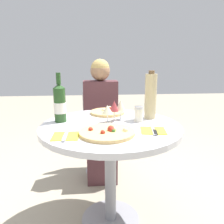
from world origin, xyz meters
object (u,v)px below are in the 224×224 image
object	(u,v)px
dining_table	(110,144)
wine_bottle	(60,103)
seated_diner	(101,124)
chair_behind_diner	(101,132)
tall_carafe	(151,96)
pizza_large	(107,132)

from	to	relation	value
dining_table	wine_bottle	bearing A→B (deg)	163.26
seated_diner	wine_bottle	size ratio (longest dim) A/B	3.48
dining_table	chair_behind_diner	xyz separation A→B (m)	(-0.04, 0.83, -0.20)
dining_table	tall_carafe	world-z (taller)	tall_carafe
seated_diner	pizza_large	size ratio (longest dim) A/B	3.62
pizza_large	tall_carafe	size ratio (longest dim) A/B	0.94
seated_diner	tall_carafe	xyz separation A→B (m)	(0.34, -0.56, 0.38)
dining_table	chair_behind_diner	bearing A→B (deg)	92.59
dining_table	tall_carafe	bearing A→B (deg)	24.51
chair_behind_diner	seated_diner	xyz separation A→B (m)	(-0.00, -0.13, 0.12)
dining_table	tall_carafe	xyz separation A→B (m)	(0.31, 0.14, 0.30)
pizza_large	tall_carafe	xyz separation A→B (m)	(0.34, 0.33, 0.16)
pizza_large	wine_bottle	distance (m)	0.45
pizza_large	wine_bottle	xyz separation A→B (m)	(-0.31, 0.30, 0.12)
dining_table	seated_diner	xyz separation A→B (m)	(-0.04, 0.70, -0.07)
pizza_large	tall_carafe	bearing A→B (deg)	44.33
pizza_large	wine_bottle	bearing A→B (deg)	136.30
pizza_large	seated_diner	bearing A→B (deg)	90.23
chair_behind_diner	pizza_large	world-z (taller)	chair_behind_diner
dining_table	pizza_large	bearing A→B (deg)	-99.98
tall_carafe	wine_bottle	bearing A→B (deg)	-176.81
chair_behind_diner	wine_bottle	world-z (taller)	wine_bottle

